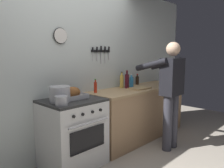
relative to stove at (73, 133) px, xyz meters
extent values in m
cube|color=silver|center=(0.22, 0.36, 0.85)|extent=(6.00, 0.10, 2.60)
cube|color=black|center=(0.80, 0.30, 1.08)|extent=(0.40, 0.02, 0.04)
cube|color=silver|center=(0.62, 0.29, 0.99)|extent=(0.01, 0.00, 0.13)
cube|color=black|center=(0.62, 0.29, 1.09)|extent=(0.02, 0.02, 0.08)
cube|color=silver|center=(0.71, 0.29, 0.99)|extent=(0.01, 0.00, 0.14)
cube|color=black|center=(0.71, 0.29, 1.10)|extent=(0.02, 0.02, 0.09)
cube|color=silver|center=(0.80, 0.29, 0.96)|extent=(0.02, 0.00, 0.19)
cube|color=black|center=(0.80, 0.29, 1.11)|extent=(0.02, 0.02, 0.10)
cube|color=silver|center=(0.89, 0.29, 0.97)|extent=(0.01, 0.00, 0.18)
cube|color=black|center=(0.89, 0.29, 1.10)|extent=(0.02, 0.02, 0.10)
cube|color=silver|center=(0.98, 0.29, 0.99)|extent=(0.02, 0.00, 0.13)
cube|color=black|center=(0.98, 0.29, 1.10)|extent=(0.02, 0.02, 0.09)
cylinder|color=white|center=(0.05, 0.29, 1.28)|extent=(0.20, 0.02, 0.20)
torus|color=black|center=(0.05, 0.29, 1.28)|extent=(0.22, 0.02, 0.22)
cube|color=tan|center=(1.42, 0.00, -0.02)|extent=(2.00, 0.62, 0.86)
cube|color=tan|center=(1.42, 0.00, 0.43)|extent=(2.03, 0.65, 0.04)
cube|color=white|center=(0.00, 0.00, -0.02)|extent=(0.76, 0.62, 0.87)
cube|color=black|center=(0.00, -0.31, 0.00)|extent=(0.53, 0.01, 0.28)
cube|color=#2D2D2D|center=(0.00, 0.00, 0.43)|extent=(0.76, 0.62, 0.03)
cylinder|color=black|center=(-0.21, -0.32, 0.33)|extent=(0.04, 0.02, 0.04)
cylinder|color=black|center=(-0.08, -0.32, 0.33)|extent=(0.04, 0.02, 0.04)
cylinder|color=black|center=(0.08, -0.32, 0.33)|extent=(0.04, 0.02, 0.04)
cylinder|color=black|center=(0.21, -0.32, 0.33)|extent=(0.04, 0.02, 0.04)
cylinder|color=silver|center=(0.00, -0.34, 0.21)|extent=(0.61, 0.02, 0.02)
cylinder|color=#383842|center=(1.28, -0.66, -0.02)|extent=(0.14, 0.14, 0.86)
cylinder|color=#383842|center=(1.46, -0.66, -0.02)|extent=(0.14, 0.14, 0.86)
cube|color=black|center=(1.37, -0.66, 0.69)|extent=(0.38, 0.22, 0.56)
sphere|color=tan|center=(1.37, -0.66, 1.10)|extent=(0.21, 0.21, 0.21)
cylinder|color=black|center=(1.16, -0.42, 0.87)|extent=(0.09, 0.55, 0.22)
cylinder|color=black|center=(1.58, -0.42, 0.87)|extent=(0.09, 0.55, 0.22)
cube|color=#B7B7BC|center=(0.02, 0.01, 0.46)|extent=(0.34, 0.25, 0.01)
cube|color=#B7B7BC|center=(0.02, -0.11, 0.49)|extent=(0.34, 0.01, 0.05)
cube|color=#B7B7BC|center=(0.02, 0.14, 0.49)|extent=(0.34, 0.01, 0.05)
cube|color=#B7B7BC|center=(-0.15, 0.01, 0.49)|extent=(0.01, 0.25, 0.05)
cube|color=#B7B7BC|center=(0.19, 0.01, 0.49)|extent=(0.01, 0.25, 0.05)
ellipsoid|color=brown|center=(0.02, 0.01, 0.54)|extent=(0.22, 0.16, 0.15)
cylinder|color=#B7B7BC|center=(-0.18, -0.01, 0.55)|extent=(0.26, 0.26, 0.19)
cylinder|color=#B7B7BC|center=(-0.27, -0.18, 0.50)|extent=(0.15, 0.15, 0.11)
cube|color=tan|center=(1.31, -0.11, 0.46)|extent=(0.36, 0.24, 0.02)
cylinder|color=black|center=(1.67, 0.23, 0.53)|extent=(0.06, 0.06, 0.15)
cylinder|color=black|center=(1.67, 0.23, 0.62)|extent=(0.03, 0.03, 0.03)
cylinder|color=#B21919|center=(1.67, 0.23, 0.64)|extent=(0.03, 0.03, 0.01)
cylinder|color=#47141E|center=(1.21, 0.09, 0.57)|extent=(0.07, 0.07, 0.24)
cylinder|color=#47141E|center=(1.21, 0.09, 0.71)|extent=(0.03, 0.03, 0.05)
cylinder|color=maroon|center=(1.21, 0.09, 0.75)|extent=(0.04, 0.04, 0.01)
cylinder|color=gold|center=(1.17, 0.18, 0.56)|extent=(0.07, 0.07, 0.22)
cylinder|color=gold|center=(1.17, 0.18, 0.69)|extent=(0.03, 0.03, 0.05)
cylinder|color=black|center=(1.17, 0.18, 0.72)|extent=(0.03, 0.03, 0.01)
cylinder|color=#338CCC|center=(1.35, 0.11, 0.54)|extent=(0.08, 0.08, 0.17)
cylinder|color=#338CCC|center=(1.35, 0.11, 0.64)|extent=(0.03, 0.03, 0.04)
cylinder|color=white|center=(1.35, 0.11, 0.67)|extent=(0.04, 0.04, 0.01)
cylinder|color=red|center=(0.54, 0.15, 0.53)|extent=(0.05, 0.05, 0.16)
cylinder|color=red|center=(0.54, 0.15, 0.63)|extent=(0.02, 0.02, 0.04)
cylinder|color=#197219|center=(0.54, 0.15, 0.65)|extent=(0.02, 0.02, 0.01)
camera|label=1|loc=(-1.67, -2.34, 1.06)|focal=35.80mm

